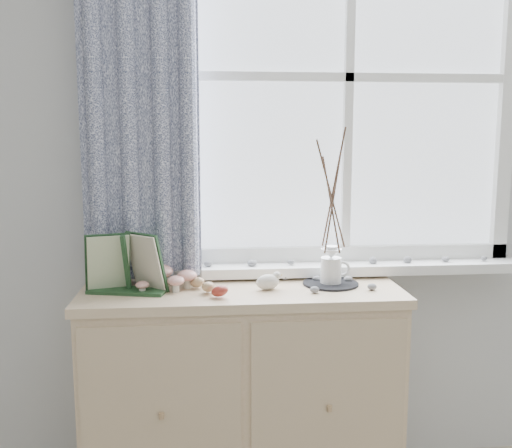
% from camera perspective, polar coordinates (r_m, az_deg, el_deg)
% --- Properties ---
extents(sideboard, '(1.20, 0.45, 0.85)m').
position_cam_1_polar(sideboard, '(2.31, -1.40, -16.64)').
color(sideboard, beige).
rests_on(sideboard, ground).
extents(botanical_book, '(0.35, 0.20, 0.23)m').
position_cam_1_polar(botanical_book, '(2.10, -12.91, -3.90)').
color(botanical_book, '#1C3B1F').
rests_on(botanical_book, sideboard).
extents(toadstool_cluster, '(0.22, 0.15, 0.09)m').
position_cam_1_polar(toadstool_cluster, '(2.16, -8.77, -5.15)').
color(toadstool_cluster, silver).
rests_on(toadstool_cluster, sideboard).
extents(wooden_eggs, '(0.13, 0.17, 0.06)m').
position_cam_1_polar(wooden_eggs, '(2.09, -4.80, -6.26)').
color(wooden_eggs, tan).
rests_on(wooden_eggs, sideboard).
extents(songbird_figurine, '(0.14, 0.09, 0.06)m').
position_cam_1_polar(songbird_figurine, '(2.13, 1.18, -5.72)').
color(songbird_figurine, white).
rests_on(songbird_figurine, sideboard).
extents(crocheted_doily, '(0.21, 0.21, 0.01)m').
position_cam_1_polar(crocheted_doily, '(2.22, 7.47, -5.93)').
color(crocheted_doily, black).
rests_on(crocheted_doily, sideboard).
extents(twig_pitcher, '(0.24, 0.24, 0.61)m').
position_cam_1_polar(twig_pitcher, '(2.16, 7.65, 2.94)').
color(twig_pitcher, white).
rests_on(twig_pitcher, crocheted_doily).
extents(sideboard_pebbles, '(0.33, 0.23, 0.02)m').
position_cam_1_polar(sideboard_pebbles, '(2.21, 7.10, -5.80)').
color(sideboard_pebbles, gray).
rests_on(sideboard_pebbles, sideboard).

